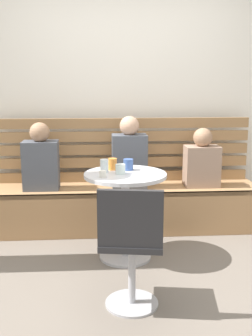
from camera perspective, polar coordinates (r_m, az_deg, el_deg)
name	(u,v)px	position (r m, az deg, el deg)	size (l,w,h in m)	color
ground	(134,286)	(3.15, 1.19, -16.11)	(8.00, 8.00, 0.00)	#70665B
back_wall	(121,83)	(4.40, -0.69, 11.69)	(5.20, 0.10, 2.90)	white
booth_bench	(124,208)	(4.16, -0.29, -5.54)	(2.70, 0.52, 0.44)	#A87C51
booth_backrest	(122,150)	(4.26, -0.51, 2.58)	(2.65, 0.04, 0.66)	#9A7249
cafe_table	(125,199)	(3.41, -0.10, -4.36)	(0.68, 0.68, 0.74)	#ADADB2
white_chair	(131,244)	(2.66, 0.75, -10.49)	(0.45, 0.45, 0.85)	#ADADB2
person_adult	(129,156)	(4.02, 0.47, 1.68)	(0.34, 0.22, 0.71)	#4C515B
person_child_left	(202,161)	(4.15, 10.52, 0.98)	(0.34, 0.22, 0.59)	#9E7F6B
person_child_middle	(41,160)	(4.04, -11.78, 1.09)	(0.34, 0.22, 0.65)	#4C515B
cup_mug_blue	(128,165)	(3.46, 0.32, 0.48)	(0.08, 0.08, 0.10)	#3D5B9E
cup_glass_short	(120,169)	(3.32, -0.78, -0.15)	(0.08, 0.08, 0.08)	silver
cup_espresso_small	(103,174)	(3.21, -3.25, -0.84)	(0.06, 0.06, 0.06)	silver
cup_tumbler_orange	(113,164)	(3.47, -1.88, 0.54)	(0.07, 0.07, 0.10)	orange
cup_water_clear	(104,166)	(3.38, -3.04, 0.30)	(0.07, 0.07, 0.11)	white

